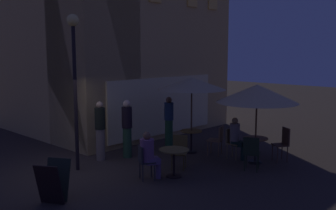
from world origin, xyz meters
The scene contains 20 objects.
ground_plane centered at (0.00, 0.00, 0.00)m, with size 60.00×60.00×0.00m, color #322823.
cafe_building centered at (3.80, 3.76, 3.89)m, with size 7.46×8.14×7.78m.
street_lamp_near_corner centered at (0.41, 0.19, 2.96)m, with size 0.33×0.33×4.23m.
menu_sandwich_board centered at (-1.28, -1.48, 0.47)m, with size 0.84×0.81×0.91m.
cafe_table_0 centered at (3.98, -0.91, 0.52)m, with size 0.70×0.70×0.73m.
cafe_table_1 centered at (4.39, -3.02, 0.54)m, with size 0.72×0.72×0.75m.
cafe_table_2 centered at (1.81, -2.16, 0.55)m, with size 0.78×0.78×0.74m.
patio_umbrella_0 centered at (3.98, -0.91, 2.23)m, with size 2.17×2.17×2.44m.
patio_umbrella_1 centered at (4.39, -3.02, 2.05)m, with size 2.35×2.35×2.31m.
cafe_chair_0 centered at (4.29, -1.73, 0.57)m, with size 0.56×0.56×0.94m.
cafe_chair_1 centered at (4.34, -2.23, 0.55)m, with size 0.42×0.42×0.92m.
cafe_chair_2 centered at (3.62, -3.36, 0.57)m, with size 0.56×0.56×0.96m.
cafe_chair_3 centered at (5.13, -3.51, 0.60)m, with size 0.55×0.55×1.01m.
cafe_chair_4 centered at (2.47, -1.76, 0.55)m, with size 0.56×0.56×0.93m.
cafe_chair_5 centered at (1.10, -1.78, 0.55)m, with size 0.52×0.52×0.89m.
patron_seated_0 centered at (4.35, -2.38, 0.71)m, with size 0.33×0.52×1.27m.
patron_seated_1 centered at (1.21, -1.84, 0.71)m, with size 0.55×0.49×1.25m.
patron_standing_2 centered at (4.02, 0.13, 0.88)m, with size 0.31×0.31×1.72m.
patron_standing_3 centered at (1.43, 0.50, 0.91)m, with size 0.31×0.31×1.78m.
patron_standing_4 centered at (2.19, 0.16, 0.92)m, with size 0.32×0.32×1.79m.
Camera 1 is at (-5.34, -8.78, 3.27)m, focal length 41.29 mm.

